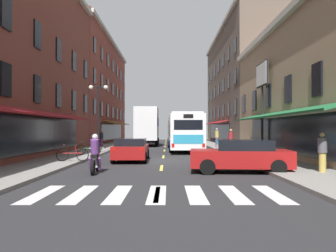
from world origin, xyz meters
TOP-DOWN VIEW (x-y plane):
  - ground_plane at (0.00, 0.00)m, footprint 34.80×80.00m
  - lane_centre_dashes at (0.00, -0.25)m, footprint 0.14×73.90m
  - crosswalk_near at (0.00, -10.00)m, footprint 7.10×2.80m
  - sidewalk_left at (-5.90, 0.00)m, footprint 3.00×80.00m
  - sidewalk_right at (5.90, 0.00)m, footprint 3.00×80.00m
  - storefront_row_right at (11.38, 4.63)m, footprint 9.44×79.90m
  - billboard_sign at (7.05, 4.33)m, footprint 0.40×2.64m
  - transit_bus at (1.67, 9.98)m, footprint 2.78×11.55m
  - box_truck at (-1.99, 17.46)m, footprint 2.50×7.20m
  - sedan_near at (-1.82, -0.13)m, footprint 1.99×4.28m
  - sedan_mid at (-2.16, 26.13)m, footprint 1.96×4.43m
  - sedan_far at (3.44, -5.21)m, footprint 4.37×2.28m
  - motorcycle_rider at (-2.77, -5.48)m, footprint 0.63×2.07m
  - bicycle_near at (-5.03, 2.90)m, footprint 1.71×0.48m
  - bicycle_mid at (-4.80, -1.66)m, footprint 1.71×0.48m
  - pedestrian_near at (-6.36, 13.77)m, footprint 0.52×0.39m
  - pedestrian_mid at (5.12, 13.36)m, footprint 0.36×0.36m
  - pedestrian_far at (6.51, -6.18)m, footprint 0.36×0.36m
  - pedestrian_rear at (5.17, 6.27)m, footprint 0.36×0.36m
  - street_lamp_twin at (-4.86, 5.18)m, footprint 1.42×0.32m

SIDE VIEW (x-z plane):
  - ground_plane at x=0.00m, z-range -0.10..0.00m
  - lane_centre_dashes at x=0.00m, z-range 0.00..0.01m
  - crosswalk_near at x=0.00m, z-range 0.00..0.01m
  - sidewalk_left at x=-5.90m, z-range 0.00..0.14m
  - sidewalk_right at x=5.90m, z-range 0.00..0.14m
  - bicycle_near at x=-5.03m, z-range 0.05..0.96m
  - bicycle_mid at x=-4.80m, z-range 0.05..0.96m
  - sedan_mid at x=-2.16m, z-range 0.01..1.36m
  - sedan_near at x=-1.82m, z-range 0.02..1.35m
  - motorcycle_rider at x=-2.77m, z-range -0.12..1.54m
  - sedan_far at x=3.44m, z-range 0.02..1.42m
  - pedestrian_far at x=6.51m, z-range 0.16..1.75m
  - pedestrian_near at x=-6.36m, z-range 0.18..1.77m
  - pedestrian_rear at x=5.17m, z-range 0.17..1.90m
  - pedestrian_mid at x=5.12m, z-range 0.17..2.00m
  - transit_bus at x=1.67m, z-range 0.08..3.23m
  - box_truck at x=-1.99m, z-range 0.01..4.19m
  - street_lamp_twin at x=-4.86m, z-range 0.42..5.40m
  - billboard_sign at x=7.05m, z-range 1.78..8.26m
  - storefront_row_right at x=11.38m, z-range -1.67..13.70m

